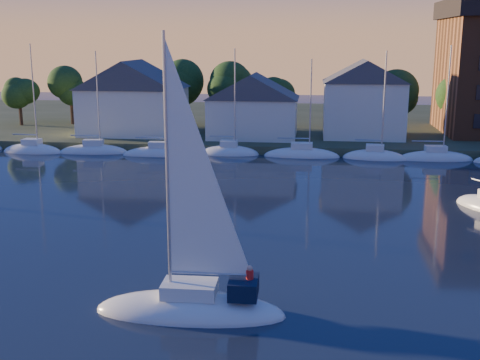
% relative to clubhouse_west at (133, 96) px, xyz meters
% --- Properties ---
extents(shoreline_land, '(160.00, 50.00, 2.00)m').
position_rel_clubhouse_west_xyz_m(shoreline_land, '(22.00, 17.00, -5.93)').
color(shoreline_land, '#2D3821').
rests_on(shoreline_land, ground).
extents(wooden_dock, '(120.00, 3.00, 1.00)m').
position_rel_clubhouse_west_xyz_m(wooden_dock, '(22.00, -6.00, -5.93)').
color(wooden_dock, brown).
rests_on(wooden_dock, ground).
extents(clubhouse_west, '(13.65, 9.45, 9.64)m').
position_rel_clubhouse_west_xyz_m(clubhouse_west, '(0.00, 0.00, 0.00)').
color(clubhouse_west, white).
rests_on(clubhouse_west, shoreline_land).
extents(clubhouse_centre, '(11.55, 8.40, 8.08)m').
position_rel_clubhouse_west_xyz_m(clubhouse_centre, '(16.00, -1.00, -0.80)').
color(clubhouse_centre, white).
rests_on(clubhouse_centre, shoreline_land).
extents(clubhouse_east, '(10.50, 8.40, 9.80)m').
position_rel_clubhouse_west_xyz_m(clubhouse_east, '(30.00, 1.00, 0.07)').
color(clubhouse_east, white).
rests_on(clubhouse_east, shoreline_land).
extents(tree_line, '(93.40, 5.40, 8.90)m').
position_rel_clubhouse_west_xyz_m(tree_line, '(24.00, 5.00, 1.24)').
color(tree_line, '#392419').
rests_on(tree_line, shoreline_land).
extents(moored_fleet, '(79.50, 2.40, 12.05)m').
position_rel_clubhouse_west_xyz_m(moored_fleet, '(18.00, -9.00, -5.83)').
color(moored_fleet, silver).
rests_on(moored_fleet, ground).
extents(hero_sailboat, '(9.59, 3.27, 14.75)m').
position_rel_clubhouse_west_xyz_m(hero_sailboat, '(18.07, -50.32, -5.32)').
color(hero_sailboat, silver).
rests_on(hero_sailboat, ground).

